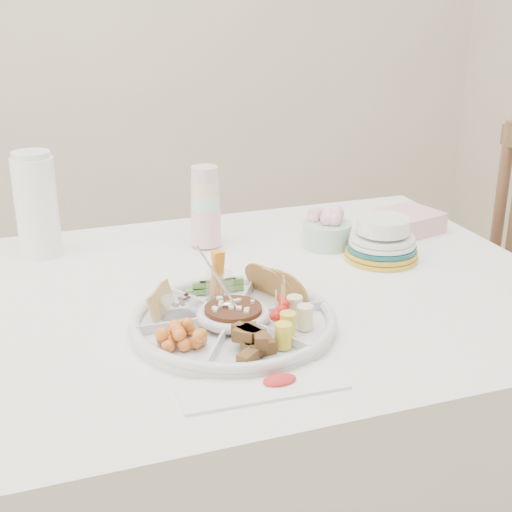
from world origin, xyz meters
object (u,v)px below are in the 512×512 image
object	(u,v)px
plate_stack	(382,237)
thermos	(36,203)
party_tray	(233,318)
chair	(473,318)
dining_table	(211,446)

from	to	relation	value
plate_stack	thermos	bearing A→B (deg)	158.53
party_tray	chair	bearing A→B (deg)	22.10
dining_table	chair	world-z (taller)	chair
dining_table	plate_stack	xyz separation A→B (m)	(0.44, 0.06, 0.43)
party_tray	thermos	bearing A→B (deg)	121.03
chair	party_tray	world-z (taller)	chair
party_tray	plate_stack	world-z (taller)	plate_stack
thermos	plate_stack	distance (m)	0.81
thermos	plate_stack	world-z (taller)	thermos
party_tray	dining_table	bearing A→B (deg)	92.48
party_tray	thermos	world-z (taller)	thermos
dining_table	chair	bearing A→B (deg)	11.10
dining_table	plate_stack	bearing A→B (deg)	8.05
chair	thermos	world-z (taller)	thermos
dining_table	chair	xyz separation A→B (m)	(0.80, 0.16, 0.12)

